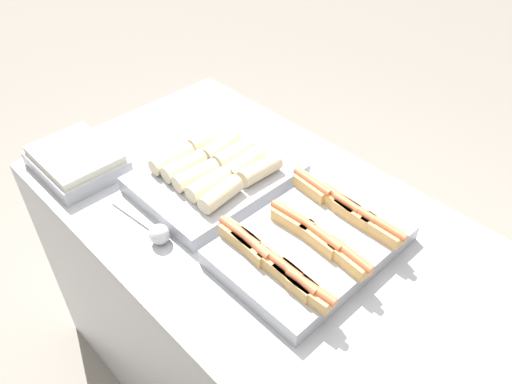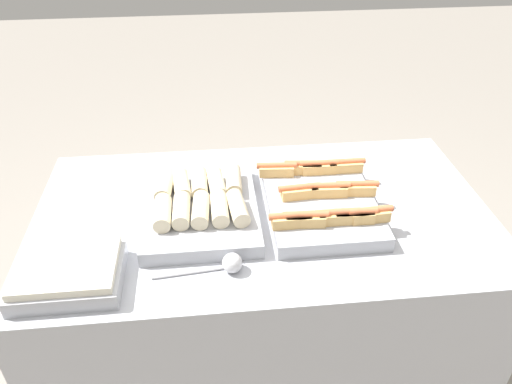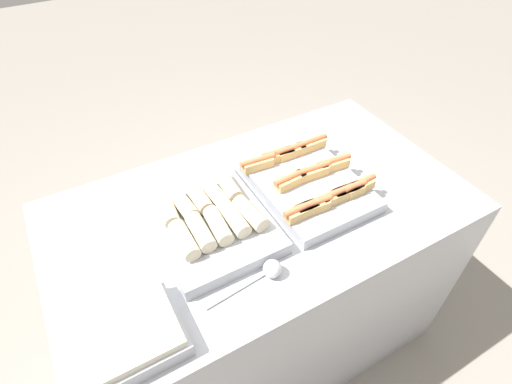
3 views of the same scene
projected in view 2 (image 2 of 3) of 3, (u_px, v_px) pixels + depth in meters
ground_plane at (261, 381)px, 2.22m from camera, size 12.00×12.00×0.00m
counter at (262, 308)px, 1.95m from camera, size 1.53×0.87×0.95m
tray_hotdogs at (320, 199)px, 1.67m from camera, size 0.40×0.50×0.10m
tray_wraps at (201, 205)px, 1.64m from camera, size 0.37×0.48×0.10m
tray_side_front at (68, 274)px, 1.38m from camera, size 0.30×0.23×0.07m
serving_spoon_near at (228, 264)px, 1.43m from camera, size 0.26×0.06×0.06m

